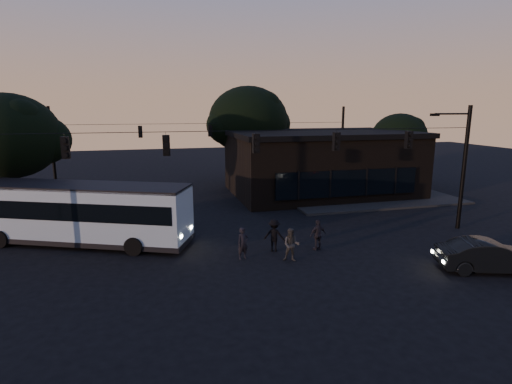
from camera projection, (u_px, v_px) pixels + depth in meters
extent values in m
plane|color=black|center=(279.00, 275.00, 17.79)|extent=(120.00, 120.00, 0.00)
cube|color=black|center=(362.00, 195.00, 34.03)|extent=(14.00, 10.00, 0.15)
cube|color=black|center=(23.00, 215.00, 27.50)|extent=(14.00, 10.00, 0.15)
cube|color=black|center=(321.00, 165.00, 34.67)|extent=(15.00, 10.00, 5.00)
cube|color=black|center=(322.00, 134.00, 34.12)|extent=(15.40, 10.40, 0.40)
cube|color=black|center=(348.00, 183.00, 29.97)|extent=(11.50, 0.18, 2.00)
cylinder|color=black|center=(248.00, 164.00, 39.20)|extent=(0.44, 0.44, 4.00)
ellipsoid|color=black|center=(248.00, 120.00, 38.33)|extent=(7.60, 7.60, 6.46)
cylinder|color=black|center=(397.00, 169.00, 39.03)|extent=(0.44, 0.44, 3.00)
ellipsoid|color=black|center=(399.00, 137.00, 38.39)|extent=(5.20, 5.20, 4.42)
cylinder|color=black|center=(15.00, 194.00, 26.20)|extent=(0.44, 0.44, 3.60)
ellipsoid|color=black|center=(8.00, 136.00, 25.43)|extent=(6.40, 6.40, 5.44)
cylinder|color=black|center=(464.00, 169.00, 24.07)|extent=(0.24, 0.24, 7.50)
cylinder|color=black|center=(256.00, 131.00, 20.30)|extent=(26.00, 0.03, 0.03)
cube|color=black|center=(65.00, 148.00, 18.17)|extent=(0.34, 0.30, 1.00)
cube|color=black|center=(166.00, 145.00, 19.30)|extent=(0.34, 0.30, 1.00)
cube|color=black|center=(256.00, 143.00, 20.44)|extent=(0.34, 0.30, 1.00)
cube|color=black|center=(336.00, 142.00, 21.57)|extent=(0.34, 0.30, 1.00)
cube|color=black|center=(409.00, 140.00, 22.70)|extent=(0.34, 0.30, 1.00)
cylinder|color=black|center=(53.00, 153.00, 32.67)|extent=(0.24, 0.24, 7.50)
cylinder|color=black|center=(342.00, 145.00, 39.21)|extent=(0.24, 0.24, 7.50)
cylinder|color=black|center=(210.00, 123.00, 35.48)|extent=(26.00, 0.03, 0.03)
cube|color=black|center=(140.00, 132.00, 34.10)|extent=(0.34, 0.30, 1.00)
cube|color=black|center=(210.00, 131.00, 35.61)|extent=(0.34, 0.30, 1.00)
cube|color=black|center=(274.00, 130.00, 37.12)|extent=(0.34, 0.30, 1.00)
cube|color=#9AB4C4|center=(82.00, 211.00, 21.65)|extent=(11.74, 7.13, 2.76)
cube|color=black|center=(82.00, 206.00, 21.60)|extent=(11.33, 6.98, 0.95)
cube|color=black|center=(80.00, 186.00, 21.37)|extent=(11.74, 7.13, 0.16)
cube|color=black|center=(85.00, 237.00, 21.96)|extent=(11.86, 7.23, 0.27)
cylinder|color=black|center=(0.00, 239.00, 21.28)|extent=(0.98, 0.63, 0.95)
cylinder|color=black|center=(34.00, 225.00, 23.84)|extent=(0.98, 0.63, 0.95)
cylinder|color=black|center=(134.00, 246.00, 20.12)|extent=(0.98, 0.63, 0.95)
cylinder|color=black|center=(155.00, 231.00, 22.69)|extent=(0.98, 0.63, 0.95)
imported|color=black|center=(489.00, 256.00, 18.13)|extent=(4.71, 2.88, 1.46)
imported|color=black|center=(243.00, 243.00, 19.62)|extent=(0.67, 0.53, 1.60)
imported|color=#2F2E2B|center=(291.00, 245.00, 19.33)|extent=(0.99, 0.89, 1.65)
imported|color=black|center=(318.00, 235.00, 20.88)|extent=(1.03, 0.59, 1.65)
imported|color=black|center=(274.00, 235.00, 20.68)|extent=(1.27, 1.08, 1.71)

